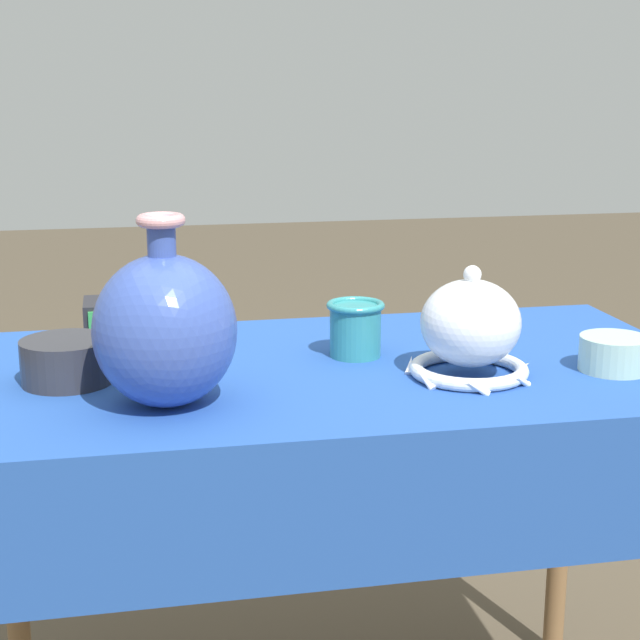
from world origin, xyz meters
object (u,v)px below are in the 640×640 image
(mosaic_tile_box, at_px, (126,321))
(pot_squat_celadon, at_px, (614,354))
(vase_dome_bell, at_px, (470,332))
(vase_tall_bulbous, at_px, (165,329))
(pot_squat_charcoal, at_px, (67,361))
(cup_wide_teal, at_px, (355,327))

(mosaic_tile_box, relative_size, pot_squat_celadon, 1.30)
(mosaic_tile_box, height_order, pot_squat_celadon, mosaic_tile_box)
(vase_dome_bell, bearing_deg, vase_tall_bulbous, -174.30)
(mosaic_tile_box, height_order, pot_squat_charcoal, mosaic_tile_box)
(cup_wide_teal, bearing_deg, vase_dome_bell, -44.55)
(pot_squat_charcoal, distance_m, cup_wide_teal, 0.48)
(vase_tall_bulbous, relative_size, cup_wide_teal, 2.82)
(vase_tall_bulbous, relative_size, pot_squat_charcoal, 1.97)
(vase_dome_bell, distance_m, pot_squat_charcoal, 0.64)
(mosaic_tile_box, height_order, cup_wide_teal, cup_wide_teal)
(vase_dome_bell, height_order, cup_wide_teal, vase_dome_bell)
(mosaic_tile_box, xyz_separation_m, pot_squat_celadon, (0.78, -0.33, -0.01))
(vase_dome_bell, height_order, pot_squat_charcoal, vase_dome_bell)
(vase_dome_bell, relative_size, pot_squat_celadon, 1.83)
(vase_tall_bulbous, distance_m, cup_wide_teal, 0.39)
(vase_dome_bell, bearing_deg, mosaic_tile_box, 149.56)
(vase_dome_bell, bearing_deg, pot_squat_celadon, -3.90)
(mosaic_tile_box, xyz_separation_m, pot_squat_charcoal, (-0.09, -0.22, -0.00))
(vase_tall_bulbous, bearing_deg, pot_squat_celadon, 2.49)
(vase_tall_bulbous, xyz_separation_m, mosaic_tile_box, (-0.06, 0.36, -0.07))
(vase_tall_bulbous, bearing_deg, vase_dome_bell, 5.70)
(vase_tall_bulbous, distance_m, pot_squat_charcoal, 0.22)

